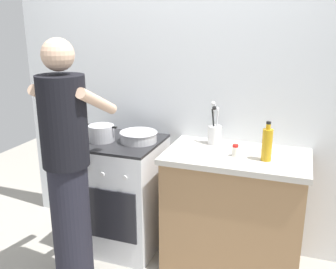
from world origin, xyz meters
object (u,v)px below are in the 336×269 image
(mixing_bowl, at_px, (139,136))
(person, at_px, (68,170))
(oil_bottle, at_px, (267,144))
(stove_range, at_px, (123,194))
(spice_bottle, at_px, (235,150))
(utensil_crock, at_px, (214,132))
(pot, at_px, (101,133))

(mixing_bowl, xyz_separation_m, person, (-0.24, -0.60, -0.08))
(mixing_bowl, bearing_deg, person, -111.53)
(oil_bottle, bearing_deg, mixing_bowl, 174.85)
(stove_range, distance_m, mixing_bowl, 0.52)
(spice_bottle, height_order, oil_bottle, oil_bottle)
(utensil_crock, distance_m, person, 1.10)
(stove_range, xyz_separation_m, person, (-0.10, -0.58, 0.41))
(mixing_bowl, relative_size, utensil_crock, 0.90)
(pot, bearing_deg, utensil_crock, 14.89)
(pot, distance_m, person, 0.54)
(mixing_bowl, distance_m, oil_bottle, 0.97)
(stove_range, distance_m, pot, 0.53)
(spice_bottle, relative_size, person, 0.05)
(utensil_crock, xyz_separation_m, oil_bottle, (0.41, -0.24, 0.03))
(spice_bottle, bearing_deg, pot, -179.86)
(pot, relative_size, mixing_bowl, 0.91)
(mixing_bowl, distance_m, person, 0.65)
(pot, height_order, person, person)
(stove_range, xyz_separation_m, utensil_crock, (0.70, 0.18, 0.54))
(mixing_bowl, xyz_separation_m, utensil_crock, (0.56, 0.15, 0.04))
(mixing_bowl, bearing_deg, stove_range, -168.88)
(spice_bottle, bearing_deg, person, -151.92)
(oil_bottle, bearing_deg, pot, 179.44)
(utensil_crock, relative_size, person, 0.19)
(pot, distance_m, mixing_bowl, 0.29)
(stove_range, bearing_deg, pot, -161.37)
(spice_bottle, bearing_deg, mixing_bowl, 174.55)
(pot, height_order, mixing_bowl, pot)
(utensil_crock, height_order, person, person)
(stove_range, xyz_separation_m, oil_bottle, (1.10, -0.06, 0.56))
(spice_bottle, distance_m, person, 1.13)
(utensil_crock, xyz_separation_m, person, (-0.80, -0.75, -0.13))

